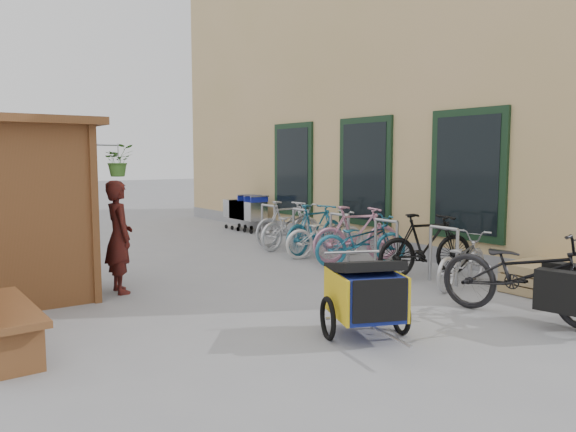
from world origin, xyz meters
TOP-DOWN VIEW (x-y plane):
  - ground at (0.00, 0.00)m, footprint 80.00×80.00m
  - building at (6.49, 4.50)m, footprint 6.07×13.00m
  - kiosk at (-3.28, 2.47)m, footprint 2.49×1.65m
  - bike_rack at (2.30, 2.40)m, footprint 0.05×5.35m
  - pallet_stack at (3.00, -1.40)m, footprint 1.00×1.20m
  - shopping_carts at (3.00, 6.98)m, footprint 0.53×1.45m
  - child_trailer at (-0.39, -1.17)m, footprint 0.98×1.49m
  - cargo_bike at (1.58, -1.81)m, footprint 1.08×2.15m
  - person_kiosk at (-1.87, 2.24)m, footprint 0.40×0.59m
  - bike_0 at (2.33, -0.31)m, footprint 1.60×0.86m
  - bike_1 at (2.44, 0.46)m, footprint 1.76×0.92m
  - bike_2 at (2.22, 1.72)m, footprint 1.80×1.12m
  - bike_3 at (2.40, 2.05)m, footprint 1.78×0.95m
  - bike_4 at (2.26, 2.76)m, footprint 1.74×0.86m
  - bike_5 at (2.28, 3.11)m, footprint 1.71×0.78m
  - bike_6 at (2.32, 3.97)m, footprint 1.85×0.96m
  - bike_7 at (2.47, 4.34)m, footprint 1.64×0.54m

SIDE VIEW (x-z plane):
  - ground at x=0.00m, z-range 0.00..0.00m
  - pallet_stack at x=3.00m, z-range 0.01..0.41m
  - bike_0 at x=2.33m, z-range 0.00..0.80m
  - bike_4 at x=2.26m, z-range 0.00..0.87m
  - bike_2 at x=2.22m, z-range 0.00..0.89m
  - bike_6 at x=2.32m, z-range 0.00..0.92m
  - child_trailer at x=-0.39m, z-range 0.05..0.92m
  - bike_7 at x=2.47m, z-range 0.00..0.97m
  - bike_5 at x=2.28m, z-range 0.00..0.99m
  - bike_1 at x=2.44m, z-range 0.00..1.02m
  - bike_3 at x=2.40m, z-range 0.00..1.03m
  - bike_rack at x=2.30m, z-range 0.08..0.95m
  - cargo_bike at x=1.58m, z-range -0.01..1.07m
  - shopping_carts at x=3.00m, z-range 0.08..1.02m
  - person_kiosk at x=-1.87m, z-range 0.00..1.58m
  - kiosk at x=-3.28m, z-range 0.35..2.75m
  - building at x=6.49m, z-range -0.01..6.99m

